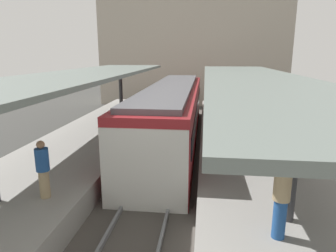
{
  "coord_description": "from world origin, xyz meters",
  "views": [
    {
      "loc": [
        1.71,
        -11.68,
        4.89
      ],
      "look_at": [
        0.01,
        2.4,
        1.48
      ],
      "focal_mm": 32.03,
      "sensor_mm": 36.0,
      "label": 1
    }
  ],
  "objects_px": {
    "passenger_mid_platform": "(43,169)",
    "platform_bench": "(234,122)",
    "litter_bin": "(277,129)",
    "passenger_near_bench": "(281,198)",
    "commuter_train": "(172,113)",
    "platform_sign": "(282,113)"
  },
  "relations": [
    {
      "from": "platform_sign",
      "to": "litter_bin",
      "type": "distance_m",
      "value": 2.6
    },
    {
      "from": "litter_bin",
      "to": "platform_bench",
      "type": "bearing_deg",
      "value": 153.39
    },
    {
      "from": "commuter_train",
      "to": "passenger_near_bench",
      "type": "bearing_deg",
      "value": -71.19
    },
    {
      "from": "platform_sign",
      "to": "passenger_near_bench",
      "type": "relative_size",
      "value": 1.25
    },
    {
      "from": "platform_sign",
      "to": "passenger_mid_platform",
      "type": "bearing_deg",
      "value": -146.26
    },
    {
      "from": "passenger_near_bench",
      "to": "platform_bench",
      "type": "bearing_deg",
      "value": 90.63
    },
    {
      "from": "commuter_train",
      "to": "platform_sign",
      "type": "bearing_deg",
      "value": -38.69
    },
    {
      "from": "litter_bin",
      "to": "passenger_near_bench",
      "type": "bearing_deg",
      "value": -102.43
    },
    {
      "from": "commuter_train",
      "to": "platform_bench",
      "type": "relative_size",
      "value": 11.21
    },
    {
      "from": "commuter_train",
      "to": "passenger_mid_platform",
      "type": "relative_size",
      "value": 9.56
    },
    {
      "from": "commuter_train",
      "to": "platform_bench",
      "type": "bearing_deg",
      "value": -10.63
    },
    {
      "from": "commuter_train",
      "to": "platform_sign",
      "type": "height_order",
      "value": "commuter_train"
    },
    {
      "from": "passenger_near_bench",
      "to": "passenger_mid_platform",
      "type": "relative_size",
      "value": 1.08
    },
    {
      "from": "platform_bench",
      "to": "litter_bin",
      "type": "distance_m",
      "value": 2.18
    },
    {
      "from": "commuter_train",
      "to": "passenger_near_bench",
      "type": "xyz_separation_m",
      "value": [
        3.39,
        -9.96,
        0.19
      ]
    },
    {
      "from": "platform_bench",
      "to": "litter_bin",
      "type": "height_order",
      "value": "platform_bench"
    },
    {
      "from": "passenger_mid_platform",
      "to": "platform_bench",
      "type": "bearing_deg",
      "value": 54.21
    },
    {
      "from": "platform_bench",
      "to": "commuter_train",
      "type": "bearing_deg",
      "value": 169.37
    },
    {
      "from": "passenger_near_bench",
      "to": "commuter_train",
      "type": "bearing_deg",
      "value": 108.81
    },
    {
      "from": "platform_bench",
      "to": "passenger_near_bench",
      "type": "xyz_separation_m",
      "value": [
        0.1,
        -9.34,
        0.46
      ]
    },
    {
      "from": "commuter_train",
      "to": "passenger_mid_platform",
      "type": "distance_m",
      "value": 9.16
    },
    {
      "from": "passenger_mid_platform",
      "to": "passenger_near_bench",
      "type": "bearing_deg",
      "value": -11.07
    }
  ]
}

